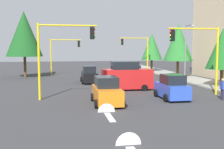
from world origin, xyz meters
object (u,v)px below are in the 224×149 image
car_black (89,75)px  car_white (133,73)px  tree_roadside_far (152,47)px  tree_opposite_side (24,34)px  street_lamp_curbside (187,46)px  tree_roadside_near (223,49)px  traffic_signal_near_right (62,46)px  delivery_van_red (127,77)px  car_blue (172,88)px  car_orange (107,92)px  traffic_signal_near_left (198,47)px  traffic_signal_far_right (63,49)px  traffic_signal_far_left (137,48)px  tree_roadside_mid (178,42)px  pedestrian_crossing (223,88)px

car_black → car_white: (-1.09, 5.56, -0.00)m
tree_roadside_far → tree_opposite_side: bearing=-73.7°
street_lamp_curbside → tree_roadside_near: street_lamp_curbside is taller
traffic_signal_near_right → tree_roadside_far: 28.43m
traffic_signal_near_right → tree_roadside_far: (-24.00, 15.24, 0.15)m
delivery_van_red → car_blue: delivery_van_red is taller
tree_roadside_far → car_orange: (26.40, -12.08, -3.45)m
delivery_van_red → car_black: (-6.33, -3.07, -0.39)m
delivery_van_red → street_lamp_curbside: bearing=122.5°
car_black → car_orange: same height
traffic_signal_near_left → traffic_signal_far_right: bearing=-150.3°
delivery_van_red → car_blue: 5.92m
traffic_signal_near_left → tree_opposite_side: (-18.00, -16.72, 1.94)m
traffic_signal_far_right → delivery_van_red: bearing=20.7°
car_white → car_orange: (13.82, -5.46, 0.00)m
street_lamp_curbside → delivery_van_red: 10.88m
tree_opposite_side → car_orange: tree_opposite_side is taller
traffic_signal_far_left → tree_roadside_far: (-4.00, 3.78, 0.26)m
traffic_signal_near_right → tree_opposite_side: 18.84m
street_lamp_curbside → car_blue: bearing=-30.1°
traffic_signal_near_right → tree_opposite_side: (-18.00, -5.26, 1.86)m
tree_roadside_far → car_white: size_ratio=1.76×
tree_roadside_mid → car_black: bearing=-73.9°
delivery_van_red → car_black: 7.05m
traffic_signal_far_right → car_blue: size_ratio=1.51×
tree_roadside_mid → tree_roadside_far: tree_roadside_mid is taller
car_black → traffic_signal_far_left: bearing=139.0°
delivery_van_red → pedestrian_crossing: delivery_van_red is taller
traffic_signal_near_left → traffic_signal_far_right: traffic_signal_near_left is taller
delivery_van_red → car_blue: (5.38, 2.45, -0.39)m
traffic_signal_near_right → street_lamp_curbside: bearing=122.8°
pedestrian_crossing → tree_opposite_side: bearing=-139.4°
traffic_signal_near_right → traffic_signal_far_right: traffic_signal_near_right is taller
tree_roadside_mid → traffic_signal_far_left: bearing=-144.5°
traffic_signal_near_left → tree_roadside_near: bearing=129.9°
traffic_signal_far_right → tree_roadside_mid: 16.80m
traffic_signal_far_left → tree_opposite_side: tree_opposite_side is taller
car_orange → pedestrian_crossing: 9.15m
tree_roadside_mid → traffic_signal_near_right: bearing=-48.3°
street_lamp_curbside → tree_roadside_mid: size_ratio=0.94×
traffic_signal_near_left → car_black: (-10.33, -8.40, -3.22)m
traffic_signal_far_right → car_black: (9.67, 2.98, -2.98)m
tree_roadside_mid → car_blue: size_ratio=2.04×
street_lamp_curbside → car_orange: 17.17m
street_lamp_curbside → tree_opposite_side: size_ratio=0.76×
traffic_signal_near_left → tree_roadside_mid: 14.66m
tree_roadside_mid → delivery_van_red: 14.32m
traffic_signal_near_left → tree_roadside_near: tree_roadside_near is taller
traffic_signal_far_left → car_white: traffic_signal_far_left is taller
tree_roadside_near → traffic_signal_near_right: bearing=-76.2°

